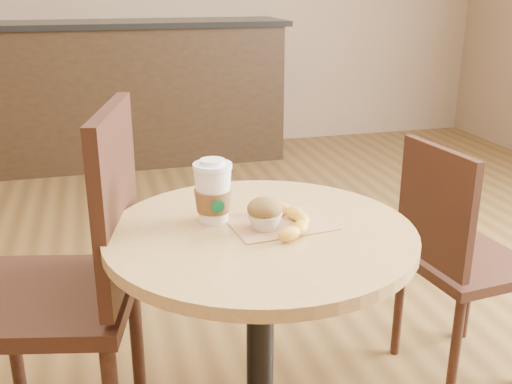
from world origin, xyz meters
TOP-DOWN VIEW (x-y plane):
  - cafe_table at (0.09, -0.11)m, footprint 0.74×0.74m
  - chair_left at (-0.37, 0.12)m, footprint 0.54×0.54m
  - chair_right at (0.84, 0.18)m, footprint 0.40×0.40m
  - service_counter at (0.00, 3.18)m, footprint 2.30×0.65m
  - kraft_bag at (0.14, -0.09)m, footprint 0.26×0.21m
  - coffee_cup at (-0.01, -0.04)m, footprint 0.09×0.10m
  - muffin at (0.10, -0.12)m, footprint 0.09×0.09m
  - banana at (0.15, -0.11)m, footprint 0.14×0.25m

SIDE VIEW (x-z plane):
  - chair_right at x=0.84m, z-range 0.04..0.87m
  - service_counter at x=0.00m, z-range 0.00..1.04m
  - cafe_table at x=0.09m, z-range 0.17..0.92m
  - chair_left at x=-0.37m, z-range 0.05..1.07m
  - kraft_bag at x=0.14m, z-range 0.75..0.75m
  - banana at x=0.15m, z-range 0.75..0.79m
  - muffin at x=0.10m, z-range 0.75..0.83m
  - coffee_cup at x=-0.01m, z-range 0.74..0.90m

